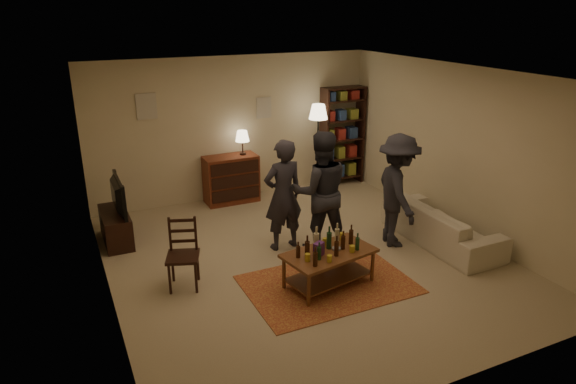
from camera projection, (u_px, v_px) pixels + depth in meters
floor at (305, 259)px, 7.64m from camera, size 6.00×6.00×0.00m
room_shell at (200, 107)px, 9.29m from camera, size 6.00×6.00×6.00m
rug at (328, 284)px, 6.93m from camera, size 2.20×1.50×0.01m
coffee_table at (329, 256)px, 6.78m from camera, size 1.31×0.86×0.83m
dining_chair at (183, 251)px, 6.76m from camera, size 0.53×0.53×0.96m
tv_stand at (115, 219)px, 8.06m from camera, size 0.40×1.00×1.06m
dresser at (232, 178)px, 9.70m from camera, size 1.00×0.50×1.36m
bookshelf at (342, 135)px, 10.54m from camera, size 0.90×0.34×2.02m
floor_lamp at (318, 118)px, 9.82m from camera, size 0.36×0.36×1.78m
sofa at (441, 224)px, 8.07m from camera, size 0.81×2.08×0.61m
person_left at (283, 195)px, 7.71m from camera, size 0.65×0.45×1.73m
person_right at (320, 192)px, 7.67m from camera, size 1.05×0.91×1.85m
person_by_sofa at (397, 191)px, 7.83m from camera, size 0.96×1.28×1.77m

